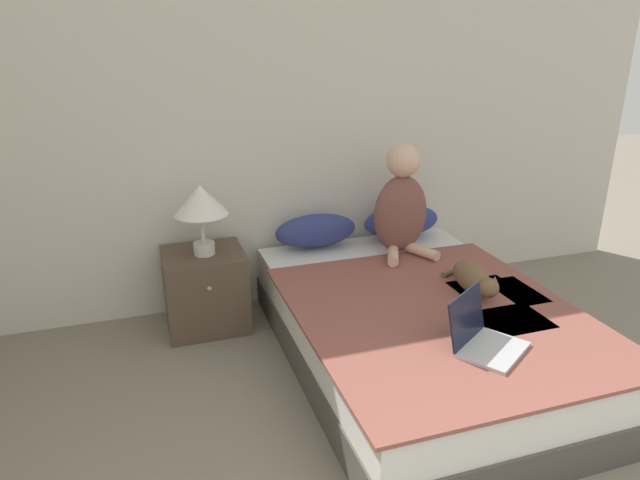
# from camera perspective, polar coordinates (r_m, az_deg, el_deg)

# --- Properties ---
(wall_back) EXTENTS (5.45, 0.05, 2.55)m
(wall_back) POSITION_cam_1_polar(r_m,az_deg,el_deg) (3.90, -2.12, 11.96)
(wall_back) COLOR beige
(wall_back) RESTS_ON ground_plane
(bed) EXTENTS (1.48, 2.13, 0.43)m
(bed) POSITION_cam_1_polar(r_m,az_deg,el_deg) (3.38, 9.88, -8.92)
(bed) COLOR #4C4742
(bed) RESTS_ON ground_plane
(pillow_near) EXTENTS (0.57, 0.22, 0.23)m
(pillow_near) POSITION_cam_1_polar(r_m,az_deg,el_deg) (3.91, -0.42, 0.94)
(pillow_near) COLOR navy
(pillow_near) RESTS_ON bed
(pillow_far) EXTENTS (0.57, 0.22, 0.23)m
(pillow_far) POSITION_cam_1_polar(r_m,az_deg,el_deg) (4.14, 8.14, 1.88)
(pillow_far) COLOR navy
(pillow_far) RESTS_ON bed
(person_sitting) EXTENTS (0.38, 0.37, 0.73)m
(person_sitting) POSITION_cam_1_polar(r_m,az_deg,el_deg) (3.79, 8.12, 3.44)
(person_sitting) COLOR brown
(person_sitting) RESTS_ON bed
(cat_tabby) EXTENTS (0.23, 0.55, 0.17)m
(cat_tabby) POSITION_cam_1_polar(r_m,az_deg,el_deg) (3.36, 15.10, -3.73)
(cat_tabby) COLOR brown
(cat_tabby) RESTS_ON bed
(laptop_open) EXTENTS (0.43, 0.43, 0.25)m
(laptop_open) POSITION_cam_1_polar(r_m,az_deg,el_deg) (2.82, 16.05, -9.38)
(laptop_open) COLOR #B7B7BC
(laptop_open) RESTS_ON bed
(nightstand) EXTENTS (0.51, 0.47, 0.52)m
(nightstand) POSITION_cam_1_polar(r_m,az_deg,el_deg) (3.78, -11.38, -4.89)
(nightstand) COLOR brown
(nightstand) RESTS_ON ground_plane
(table_lamp) EXTENTS (0.33, 0.33, 0.45)m
(table_lamp) POSITION_cam_1_polar(r_m,az_deg,el_deg) (3.54, -11.84, 3.64)
(table_lamp) COLOR beige
(table_lamp) RESTS_ON nightstand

